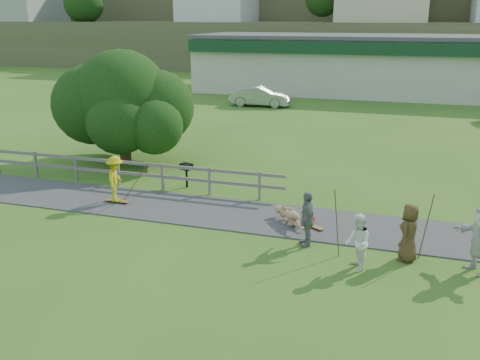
{
  "coord_description": "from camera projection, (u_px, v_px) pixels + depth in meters",
  "views": [
    {
      "loc": [
        7.14,
        -15.07,
        6.6
      ],
      "look_at": [
        1.64,
        2.0,
        1.13
      ],
      "focal_mm": 40.0,
      "sensor_mm": 36.0,
      "label": 1
    }
  ],
  "objects": [
    {
      "name": "pole_spec_left",
      "position": [
        337.0,
        223.0,
        15.13
      ],
      "size": [
        0.03,
        0.03,
        2.02
      ],
      "primitive_type": "cylinder",
      "color": "brown",
      "rests_on": "ground"
    },
    {
      "name": "bbq",
      "position": [
        187.0,
        176.0,
        21.49
      ],
      "size": [
        0.55,
        0.48,
        0.99
      ],
      "primitive_type": null,
      "rotation": [
        0.0,
        0.0,
        -0.34
      ],
      "color": "black",
      "rests_on": "ground"
    },
    {
      "name": "spectator_a",
      "position": [
        357.0,
        242.0,
        14.38
      ],
      "size": [
        0.81,
        0.92,
        1.59
      ],
      "primitive_type": "imported",
      "rotation": [
        0.0,
        0.0,
        5.03
      ],
      "color": "white",
      "rests_on": "ground"
    },
    {
      "name": "ground",
      "position": [
        175.0,
        225.0,
        17.74
      ],
      "size": [
        260.0,
        260.0,
        0.0
      ],
      "primitive_type": "plane",
      "color": "#37621C",
      "rests_on": "ground"
    },
    {
      "name": "skater_fallen",
      "position": [
        290.0,
        216.0,
        17.63
      ],
      "size": [
        1.52,
        1.43,
        0.61
      ],
      "primitive_type": "imported",
      "rotation": [
        0.0,
        0.0,
        0.74
      ],
      "color": "tan",
      "rests_on": "ground"
    },
    {
      "name": "spectator_b",
      "position": [
        307.0,
        219.0,
        15.92
      ],
      "size": [
        0.82,
        1.07,
        1.69
      ],
      "primitive_type": "imported",
      "rotation": [
        0.0,
        0.0,
        5.18
      ],
      "color": "slate",
      "rests_on": "ground"
    },
    {
      "name": "pole_rider",
      "position": [
        136.0,
        177.0,
        19.68
      ],
      "size": [
        0.03,
        0.03,
        1.89
      ],
      "primitive_type": "cylinder",
      "color": "brown",
      "rests_on": "ground"
    },
    {
      "name": "car_silver",
      "position": [
        260.0,
        96.0,
        41.09
      ],
      "size": [
        4.66,
        1.75,
        1.52
      ],
      "primitive_type": "imported",
      "rotation": [
        0.0,
        0.0,
        1.6
      ],
      "color": "#9D9FA4",
      "rests_on": "ground"
    },
    {
      "name": "skater_rider",
      "position": [
        116.0,
        181.0,
        19.52
      ],
      "size": [
        0.93,
        1.24,
        1.7
      ],
      "primitive_type": "imported",
      "rotation": [
        0.0,
        0.0,
        1.87
      ],
      "color": "gold",
      "rests_on": "ground"
    },
    {
      "name": "spectator_c",
      "position": [
        409.0,
        233.0,
        14.91
      ],
      "size": [
        0.78,
        0.95,
        1.68
      ],
      "primitive_type": "imported",
      "rotation": [
        0.0,
        0.0,
        4.36
      ],
      "color": "#4D381E",
      "rests_on": "ground"
    },
    {
      "name": "fence",
      "position": [
        105.0,
        167.0,
        21.88
      ],
      "size": [
        15.05,
        0.1,
        1.1
      ],
      "color": "#5F5B54",
      "rests_on": "ground"
    },
    {
      "name": "longboard_fallen",
      "position": [
        313.0,
        227.0,
        17.38
      ],
      "size": [
        0.8,
        0.59,
        0.09
      ],
      "primitive_type": null,
      "rotation": [
        0.0,
        0.0,
        -0.54
      ],
      "color": "brown",
      "rests_on": "ground"
    },
    {
      "name": "spectator_d",
      "position": [
        480.0,
        240.0,
        14.2
      ],
      "size": [
        1.39,
        1.74,
        1.85
      ],
      "primitive_type": "imported",
      "rotation": [
        0.0,
        0.0,
        5.29
      ],
      "color": "silver",
      "rests_on": "ground"
    },
    {
      "name": "pole_spec_right",
      "position": [
        426.0,
        226.0,
        14.96
      ],
      "size": [
        0.03,
        0.03,
        1.97
      ],
      "primitive_type": "cylinder",
      "color": "brown",
      "rests_on": "ground"
    },
    {
      "name": "longboard_rider",
      "position": [
        117.0,
        202.0,
        19.76
      ],
      "size": [
        0.94,
        0.23,
        0.1
      ],
      "primitive_type": null,
      "rotation": [
        0.0,
        0.0,
        -0.01
      ],
      "color": "brown",
      "rests_on": "ground"
    },
    {
      "name": "strip_mall",
      "position": [
        378.0,
        64.0,
        47.62
      ],
      "size": [
        32.5,
        10.75,
        5.1
      ],
      "color": "#BDB5A6",
      "rests_on": "ground"
    },
    {
      "name": "tree",
      "position": [
        124.0,
        122.0,
        25.07
      ],
      "size": [
        7.11,
        7.11,
        3.75
      ],
      "primitive_type": null,
      "color": "black",
      "rests_on": "ground"
    },
    {
      "name": "helmet",
      "position": [
        310.0,
        219.0,
        17.82
      ],
      "size": [
        0.31,
        0.31,
        0.31
      ],
      "primitive_type": "sphere",
      "color": "#A5120E",
      "rests_on": "ground"
    },
    {
      "name": "path",
      "position": [
        192.0,
        209.0,
        19.1
      ],
      "size": [
        34.0,
        3.0,
        0.04
      ],
      "primitive_type": "cube",
      "color": "#333335",
      "rests_on": "ground"
    }
  ]
}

